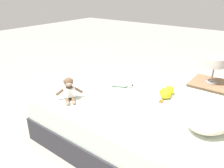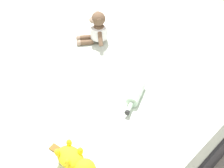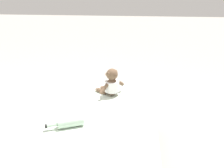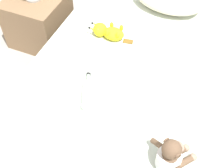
% 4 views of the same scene
% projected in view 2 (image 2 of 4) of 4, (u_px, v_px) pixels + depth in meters
% --- Properties ---
extents(ground_plane, '(16.00, 16.00, 0.00)m').
position_uv_depth(ground_plane, '(72.00, 166.00, 2.13)').
color(ground_plane, '#9E998E').
extents(bed, '(1.37, 2.02, 0.50)m').
position_uv_depth(bed, '(69.00, 144.00, 1.95)').
color(bed, '#2D2D33').
rests_on(bed, ground_plane).
extents(plush_monkey, '(0.26, 0.25, 0.24)m').
position_uv_depth(plush_monkey, '(97.00, 30.00, 2.22)').
color(plush_monkey, brown).
rests_on(plush_monkey, bed).
extents(plush_yellow_creature, '(0.33, 0.12, 0.10)m').
position_uv_depth(plush_yellow_creature, '(77.00, 162.00, 1.51)').
color(plush_yellow_creature, yellow).
rests_on(plush_yellow_creature, bed).
extents(glass_bottle, '(0.15, 0.26, 0.07)m').
position_uv_depth(glass_bottle, '(136.00, 94.00, 1.86)').
color(glass_bottle, '#B2D1B7').
rests_on(glass_bottle, bed).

